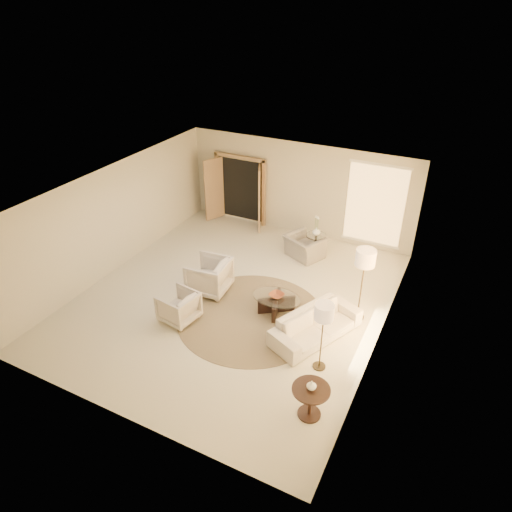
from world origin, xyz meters
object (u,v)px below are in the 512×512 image
at_px(coffee_table, 276,302).
at_px(floor_lamp_near, 365,261).
at_px(side_vase, 316,231).
at_px(end_table, 311,397).
at_px(floor_lamp_far, 324,315).
at_px(end_vase, 312,385).
at_px(accent_chair, 304,243).
at_px(sofa, 316,325).
at_px(bowl, 277,295).
at_px(side_table, 315,243).
at_px(armchair_left, 209,274).
at_px(armchair_right, 178,305).

relative_size(coffee_table, floor_lamp_near, 0.84).
xyz_separation_m(coffee_table, side_vase, (-0.10, 2.86, 0.50)).
distance_m(end_table, floor_lamp_far, 1.51).
bearing_deg(end_vase, accent_chair, 112.51).
height_order(sofa, coffee_table, sofa).
xyz_separation_m(end_table, floor_lamp_far, (-0.25, 1.20, 0.88)).
height_order(end_table, side_vase, side_vase).
distance_m(end_table, bowl, 3.01).
xyz_separation_m(sofa, bowl, (-1.12, 0.40, 0.16)).
relative_size(sofa, bowl, 6.31).
bearing_deg(sofa, side_table, 44.99).
distance_m(coffee_table, end_table, 3.02).
bearing_deg(end_table, floor_lamp_near, 89.99).
height_order(armchair_left, bowl, armchair_left).
bearing_deg(sofa, armchair_left, 105.81).
height_order(sofa, armchair_left, armchair_left).
xyz_separation_m(side_table, end_vase, (1.86, -5.31, 0.33)).
bearing_deg(accent_chair, armchair_left, 85.07).
distance_m(armchair_right, end_table, 3.82).
height_order(side_table, bowl, side_table).
bearing_deg(end_vase, sofa, 107.32).
relative_size(accent_chair, floor_lamp_near, 0.55).
xyz_separation_m(floor_lamp_near, bowl, (-1.76, -0.65, -1.05)).
relative_size(sofa, floor_lamp_near, 1.18).
bearing_deg(side_vase, armchair_left, -121.93).
bearing_deg(side_vase, armchair_right, -113.24).
xyz_separation_m(armchair_left, bowl, (1.85, -0.06, -0.01)).
bearing_deg(side_table, sofa, -69.46).
relative_size(accent_chair, floor_lamp_far, 0.64).
height_order(floor_lamp_near, end_vase, floor_lamp_near).
distance_m(floor_lamp_near, floor_lamp_far, 1.93).
xyz_separation_m(accent_chair, floor_lamp_near, (2.12, -2.01, 1.09)).
relative_size(bowl, end_vase, 1.87).
distance_m(sofa, end_table, 2.15).
bearing_deg(bowl, end_vase, -54.35).
bearing_deg(accent_chair, sofa, 140.64).
height_order(sofa, floor_lamp_near, floor_lamp_near).
bearing_deg(armchair_left, armchair_right, -5.75).
bearing_deg(floor_lamp_near, side_table, 130.11).
bearing_deg(coffee_table, floor_lamp_far, -39.56).
distance_m(sofa, side_vase, 3.51).
bearing_deg(bowl, floor_lamp_near, 20.36).
relative_size(armchair_right, end_table, 1.16).
bearing_deg(bowl, side_table, 92.09).
distance_m(end_table, floor_lamp_near, 3.28).
bearing_deg(accent_chair, floor_lamp_near, 161.36).
relative_size(armchair_left, floor_lamp_far, 0.62).
relative_size(armchair_right, end_vase, 4.37).
bearing_deg(end_table, side_table, 109.31).
height_order(accent_chair, bowl, accent_chair).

